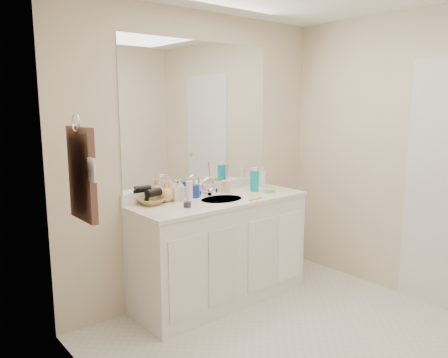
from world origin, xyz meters
name	(u,v)px	position (x,y,z in m)	size (l,w,h in m)	color
floor	(316,350)	(0.00, 0.00, 0.00)	(2.60, 2.60, 0.00)	beige
wall_back	(200,157)	(0.00, 1.30, 1.20)	(2.60, 0.02, 2.40)	beige
wall_left	(140,208)	(-1.30, 0.00, 1.20)	(0.02, 2.60, 2.40)	beige
wall_right	(421,159)	(1.30, 0.00, 1.20)	(0.02, 2.60, 2.40)	beige
vanity_cabinet	(220,251)	(0.00, 1.02, 0.42)	(1.50, 0.55, 0.85)	white
countertop	(220,200)	(0.00, 1.02, 0.86)	(1.52, 0.57, 0.03)	silver
backsplash	(201,189)	(0.00, 1.29, 0.92)	(1.52, 0.03, 0.08)	silver
sink_basin	(222,200)	(0.00, 1.00, 0.87)	(0.37, 0.37, 0.02)	beige
faucet	(208,189)	(0.00, 1.18, 0.94)	(0.02, 0.02, 0.11)	silver
mirror	(200,114)	(0.00, 1.29, 1.56)	(1.48, 0.01, 1.20)	white
blue_mug	(195,191)	(-0.14, 1.19, 0.93)	(0.08, 0.08, 0.11)	#172D9E
tan_cup	(226,187)	(0.18, 1.16, 0.93)	(0.08, 0.08, 0.11)	beige
toothbrush	(227,176)	(0.19, 1.16, 1.03)	(0.01, 0.01, 0.20)	#F4407D
mouthwash_bottle	(254,181)	(0.42, 1.06, 0.97)	(0.08, 0.08, 0.19)	#0C9597
clear_pump_bottle	(262,179)	(0.61, 1.15, 0.95)	(0.06, 0.06, 0.15)	silver
soap_dish	(270,193)	(0.46, 0.90, 0.89)	(0.09, 0.07, 0.01)	silver
green_soap	(270,191)	(0.46, 0.90, 0.90)	(0.07, 0.05, 0.03)	#74E537
orange_comb	(255,199)	(0.20, 0.81, 0.88)	(0.14, 0.03, 0.01)	orange
dark_jar	(187,205)	(-0.38, 0.95, 0.90)	(0.06, 0.06, 0.04)	#27272C
extra_white_bottle	(189,192)	(-0.27, 1.09, 0.96)	(0.05, 0.05, 0.17)	silver
soap_bottle_white	(180,189)	(-0.27, 1.21, 0.96)	(0.07, 0.07, 0.17)	white
soap_bottle_cream	(176,190)	(-0.32, 1.19, 0.97)	(0.08, 0.08, 0.17)	beige
soap_bottle_yellow	(166,192)	(-0.40, 1.21, 0.96)	(0.12, 0.12, 0.16)	#E2AB58
wicker_basket	(151,201)	(-0.54, 1.20, 0.91)	(0.20, 0.20, 0.05)	#A88244
hair_dryer	(153,193)	(-0.52, 1.20, 0.97)	(0.06, 0.06, 0.13)	black
towel_ring	(75,122)	(-1.27, 0.77, 1.55)	(0.11, 0.11, 0.01)	silver
hand_towel	(82,174)	(-1.25, 0.77, 1.25)	(0.04, 0.32, 0.55)	#35221C
switch_plate	(92,170)	(-1.27, 0.57, 1.30)	(0.01, 0.09, 0.13)	silver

